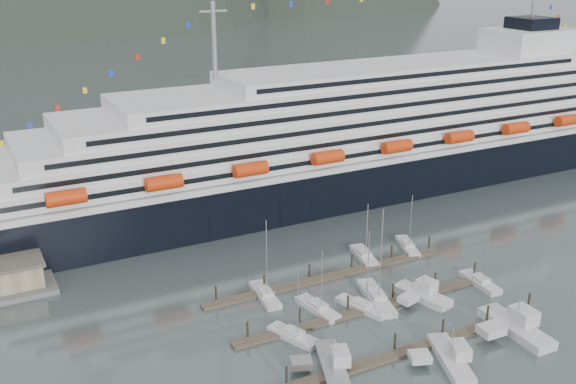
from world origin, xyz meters
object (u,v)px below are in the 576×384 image
sailboat_b (362,307)px  sailboat_c (318,309)px  sailboat_e (265,295)px  sailboat_g (408,247)px  trawler_e (422,295)px  sailboat_h (480,283)px  cruise_ship (370,140)px  trawler_c (450,358)px  sailboat_f (364,256)px  trawler_d (515,327)px  sailboat_a (293,336)px  sailboat_d (376,298)px  trawler_a (331,364)px

sailboat_b → sailboat_c: (-6.73, 2.88, -0.02)m
sailboat_e → sailboat_g: bearing=-75.6°
trawler_e → sailboat_h: bearing=-107.8°
sailboat_b → sailboat_c: sailboat_b is taller
cruise_ship → trawler_c: bearing=-115.1°
sailboat_c → sailboat_h: size_ratio=0.98×
cruise_ship → sailboat_b: 63.34m
sailboat_h → sailboat_g: bearing=10.4°
cruise_ship → sailboat_c: (-42.23, -48.27, -11.63)m
sailboat_f → sailboat_h: 22.33m
sailboat_f → trawler_d: sailboat_f is taller
sailboat_a → sailboat_d: bearing=-98.7°
sailboat_c → sailboat_g: bearing=-73.2°
cruise_ship → trawler_a: (-48.71, -63.40, -11.20)m
cruise_ship → trawler_d: cruise_ship is taller
sailboat_b → sailboat_f: size_ratio=1.22×
sailboat_d → trawler_a: (-16.97, -13.54, 0.38)m
trawler_a → cruise_ship: bearing=-17.6°
sailboat_f → trawler_a: size_ratio=1.01×
sailboat_f → sailboat_g: 10.25m
sailboat_g → trawler_c: bearing=171.7°
sailboat_c → trawler_e: (17.73, -4.71, 0.46)m
sailboat_b → trawler_c: 18.96m
sailboat_b → sailboat_c: bearing=46.9°
sailboat_b → trawler_c: bearing=168.7°
trawler_c → trawler_d: (14.42, 1.77, 0.16)m
sailboat_e → trawler_c: sailboat_e is taller
sailboat_e → sailboat_a: bearing=178.7°
sailboat_a → sailboat_d: size_ratio=0.73×
trawler_d → sailboat_c: bearing=51.7°
sailboat_d → trawler_a: 21.71m
sailboat_e → trawler_c: (15.30, -29.70, 0.39)m
cruise_ship → sailboat_h: bearing=-102.7°
sailboat_e → trawler_d: size_ratio=1.13×
sailboat_b → sailboat_h: sailboat_b is taller
sailboat_g → sailboat_h: (2.06, -18.48, 0.02)m
sailboat_e → sailboat_g: size_ratio=1.26×
sailboat_f → trawler_d: (6.07, -33.18, 0.56)m
sailboat_c → sailboat_d: (10.49, -1.59, 0.05)m
sailboat_d → sailboat_e: sailboat_d is taller
cruise_ship → sailboat_b: (-35.51, -51.15, -11.62)m
sailboat_d → sailboat_h: bearing=-85.8°
sailboat_h → cruise_ship: bearing=-8.6°
sailboat_a → sailboat_e: size_ratio=0.86×
trawler_a → trawler_e: 26.36m
sailboat_e → trawler_e: size_ratio=1.40×
trawler_c → cruise_ship: bearing=-5.2°
sailboat_c → trawler_c: (9.54, -21.63, 0.42)m
sailboat_h → trawler_d: bearing=160.8°
sailboat_h → trawler_a: bearing=109.0°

